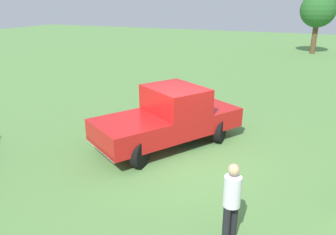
# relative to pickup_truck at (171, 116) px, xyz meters

# --- Properties ---
(ground_plane) EXTENTS (80.00, 80.00, 0.00)m
(ground_plane) POSITION_rel_pickup_truck_xyz_m (-0.80, -0.73, -0.94)
(ground_plane) COLOR #5B8C47
(pickup_truck) EXTENTS (4.87, 4.00, 1.81)m
(pickup_truck) POSITION_rel_pickup_truck_xyz_m (0.00, 0.00, 0.00)
(pickup_truck) COLOR black
(pickup_truck) RESTS_ON ground_plane
(person_bystander) EXTENTS (0.43, 0.43, 1.62)m
(person_bystander) POSITION_rel_pickup_truck_xyz_m (-3.71, -2.71, -0.03)
(person_bystander) COLOR black
(person_bystander) RESTS_ON ground_plane
(tree_far_center) EXTENTS (2.78, 2.78, 4.87)m
(tree_far_center) POSITION_rel_pickup_truck_xyz_m (21.44, -3.85, 2.50)
(tree_far_center) COLOR brown
(tree_far_center) RESTS_ON ground_plane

